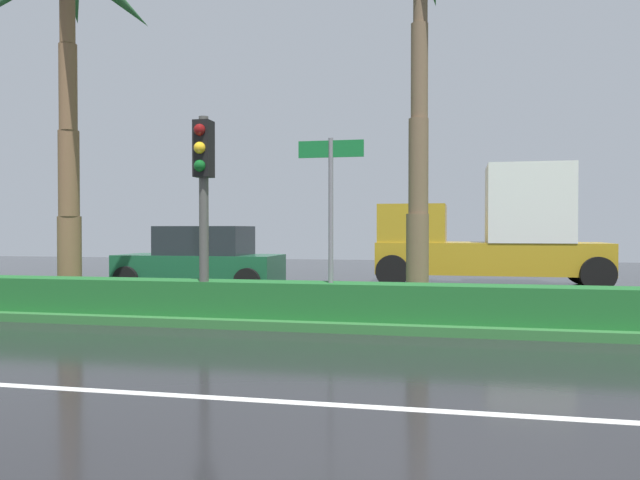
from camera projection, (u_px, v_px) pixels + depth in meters
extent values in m
cube|color=black|center=(447.00, 315.00, 12.61)|extent=(90.00, 42.00, 0.10)
cube|color=white|center=(431.00, 411.00, 5.77)|extent=(81.00, 0.14, 0.01)
cube|color=#2D6B33|center=(446.00, 315.00, 11.63)|extent=(85.50, 4.00, 0.15)
cube|color=#1E6028|center=(444.00, 303.00, 10.25)|extent=(76.50, 0.70, 0.60)
cylinder|color=brown|center=(70.00, 259.00, 13.19)|extent=(0.48, 0.48, 1.75)
cylinder|color=brown|center=(69.00, 174.00, 13.11)|extent=(0.42, 0.42, 1.75)
cylinder|color=brown|center=(68.00, 87.00, 13.04)|extent=(0.36, 0.36, 1.75)
cylinder|color=brown|center=(67.00, 0.00, 12.97)|extent=(0.31, 0.31, 1.75)
cylinder|color=brown|center=(417.00, 261.00, 11.95)|extent=(0.42, 0.42, 1.78)
cylinder|color=brown|center=(418.00, 166.00, 11.95)|extent=(0.37, 0.37, 1.78)
cylinder|color=brown|center=(419.00, 71.00, 11.95)|extent=(0.32, 0.32, 1.78)
cylinder|color=#4C4C47|center=(204.00, 217.00, 10.84)|extent=(0.16, 0.16, 3.40)
cube|color=black|center=(204.00, 149.00, 10.82)|extent=(0.28, 0.32, 0.96)
sphere|color=maroon|center=(200.00, 130.00, 10.65)|extent=(0.20, 0.20, 0.20)
sphere|color=yellow|center=(200.00, 148.00, 10.66)|extent=(0.20, 0.20, 0.20)
sphere|color=#0F591E|center=(200.00, 166.00, 10.66)|extent=(0.20, 0.20, 0.20)
cylinder|color=slate|center=(331.00, 229.00, 10.60)|extent=(0.08, 0.08, 3.00)
cube|color=#146B2D|center=(331.00, 149.00, 10.57)|extent=(1.10, 0.03, 0.28)
cube|color=#195133|center=(200.00, 268.00, 17.06)|extent=(4.30, 1.76, 0.72)
cube|color=#1E2328|center=(205.00, 240.00, 17.02)|extent=(2.30, 1.58, 0.76)
cylinder|color=black|center=(126.00, 279.00, 16.54)|extent=(0.68, 0.22, 0.68)
cylinder|color=black|center=(158.00, 275.00, 18.30)|extent=(0.68, 0.22, 0.68)
cylinder|color=black|center=(247.00, 282.00, 15.83)|extent=(0.68, 0.22, 0.68)
cylinder|color=black|center=(269.00, 276.00, 17.59)|extent=(0.68, 0.22, 0.68)
cube|color=#B28C1E|center=(490.00, 258.00, 18.49)|extent=(6.40, 2.30, 0.90)
cube|color=#B28C1E|center=(413.00, 223.00, 18.94)|extent=(1.90, 2.21, 1.10)
cube|color=silver|center=(528.00, 204.00, 18.24)|extent=(2.30, 2.35, 2.20)
cylinder|color=black|center=(392.00, 271.00, 17.93)|extent=(0.92, 0.30, 0.92)
cylinder|color=black|center=(400.00, 266.00, 20.21)|extent=(0.92, 0.30, 0.92)
cylinder|color=black|center=(598.00, 274.00, 16.77)|extent=(0.92, 0.30, 0.92)
cylinder|color=black|center=(581.00, 269.00, 19.06)|extent=(0.92, 0.30, 0.92)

